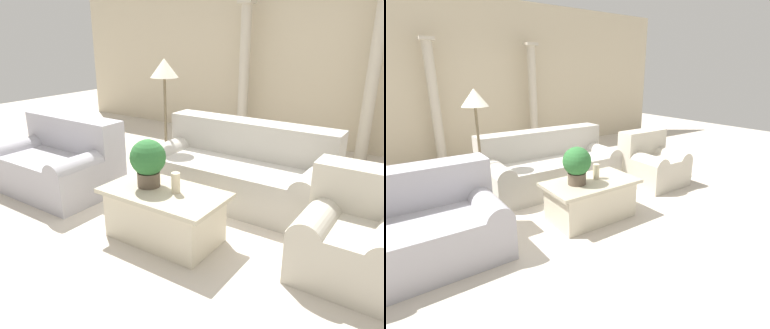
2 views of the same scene
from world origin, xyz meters
TOP-DOWN VIEW (x-y plane):
  - ground_plane at (0.00, 0.00)m, footprint 16.00×16.00m
  - wall_back at (0.00, 3.37)m, footprint 10.00×0.06m
  - sofa_long at (0.25, 0.73)m, footprint 2.08×0.96m
  - loveseat at (-1.70, -0.28)m, footprint 1.43×0.96m
  - coffee_table at (0.11, -0.51)m, footprint 1.13×0.64m
  - potted_plant at (-0.08, -0.49)m, footprint 0.33×0.33m
  - pillar_candle at (0.22, -0.47)m, footprint 0.08×0.08m
  - floor_lamp at (-0.82, 0.71)m, footprint 0.34×0.34m
  - column_left at (-0.91, 3.03)m, footprint 0.25×0.25m
  - column_right at (1.13, 3.03)m, footprint 0.25×0.25m
  - armchair at (1.68, -0.07)m, footprint 0.82×0.85m

SIDE VIEW (x-z plane):
  - ground_plane at x=0.00m, z-range 0.00..0.00m
  - coffee_table at x=0.11m, z-range 0.01..0.49m
  - armchair at x=1.68m, z-range -0.07..0.76m
  - sofa_long at x=0.25m, z-range -0.09..0.77m
  - loveseat at x=-1.70m, z-range -0.09..0.78m
  - pillar_candle at x=0.22m, z-range 0.48..0.67m
  - potted_plant at x=-0.08m, z-range 0.51..0.95m
  - column_left at x=-0.91m, z-range 0.03..2.37m
  - column_right at x=1.13m, z-range 0.03..2.37m
  - floor_lamp at x=-0.82m, z-range 0.54..2.08m
  - wall_back at x=0.00m, z-range 0.00..3.20m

